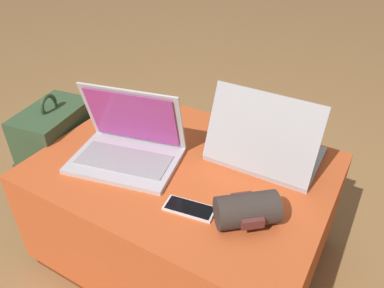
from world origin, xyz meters
name	(u,v)px	position (x,y,z in m)	size (l,w,h in m)	color
ground_plane	(185,250)	(0.00, 0.00, 0.00)	(14.00, 14.00, 0.00)	#9E7042
ottoman	(184,211)	(0.00, 0.00, 0.22)	(0.96, 0.70, 0.43)	maroon
laptop_near	(128,145)	(-0.18, -0.06, 0.49)	(0.39, 0.31, 0.25)	silver
laptop_far	(264,147)	(0.22, 0.16, 0.49)	(0.36, 0.26, 0.26)	#B7B7BC
cell_phone	(189,208)	(0.13, -0.17, 0.44)	(0.15, 0.08, 0.01)	white
backpack	(60,161)	(-0.61, -0.02, 0.23)	(0.29, 0.33, 0.55)	#385133
wrist_brace	(247,210)	(0.28, -0.13, 0.48)	(0.19, 0.18, 0.09)	#3D332D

